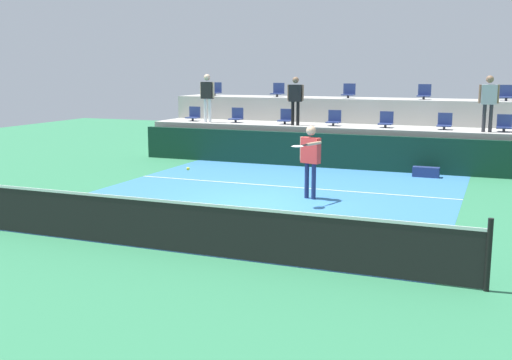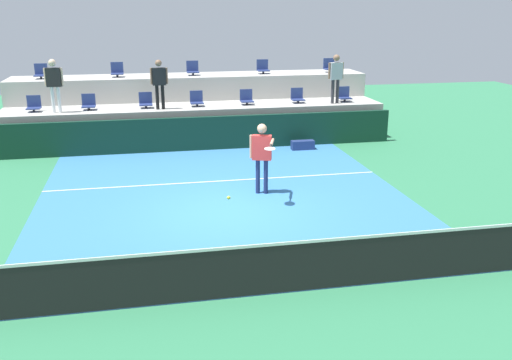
# 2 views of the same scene
# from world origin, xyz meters

# --- Properties ---
(ground_plane) EXTENTS (40.00, 40.00, 0.00)m
(ground_plane) POSITION_xyz_m (0.00, 0.00, 0.00)
(ground_plane) COLOR #2D754C
(court_inner_paint) EXTENTS (9.00, 10.00, 0.01)m
(court_inner_paint) POSITION_xyz_m (0.00, 1.00, 0.00)
(court_inner_paint) COLOR teal
(court_inner_paint) RESTS_ON ground_plane
(court_service_line) EXTENTS (9.00, 0.06, 0.00)m
(court_service_line) POSITION_xyz_m (0.00, 2.40, 0.01)
(court_service_line) COLOR white
(court_service_line) RESTS_ON ground_plane
(tennis_net) EXTENTS (10.48, 0.08, 1.07)m
(tennis_net) POSITION_xyz_m (0.00, -4.00, 0.50)
(tennis_net) COLOR black
(tennis_net) RESTS_ON ground_plane
(sponsor_backboard) EXTENTS (13.00, 0.16, 1.10)m
(sponsor_backboard) POSITION_xyz_m (0.00, 6.00, 0.55)
(sponsor_backboard) COLOR #0F3323
(sponsor_backboard) RESTS_ON ground_plane
(seating_tier_lower) EXTENTS (13.00, 1.80, 1.25)m
(seating_tier_lower) POSITION_xyz_m (0.00, 7.30, 0.62)
(seating_tier_lower) COLOR #ADAAA3
(seating_tier_lower) RESTS_ON ground_plane
(seating_tier_upper) EXTENTS (13.00, 1.80, 2.10)m
(seating_tier_upper) POSITION_xyz_m (0.00, 9.10, 1.05)
(seating_tier_upper) COLOR #ADAAA3
(seating_tier_upper) RESTS_ON ground_plane
(stadium_chair_lower_far_left) EXTENTS (0.44, 0.40, 0.52)m
(stadium_chair_lower_far_left) POSITION_xyz_m (-5.33, 7.23, 1.46)
(stadium_chair_lower_far_left) COLOR #2D2D33
(stadium_chair_lower_far_left) RESTS_ON seating_tier_lower
(stadium_chair_lower_left) EXTENTS (0.44, 0.40, 0.52)m
(stadium_chair_lower_left) POSITION_xyz_m (-3.60, 7.23, 1.46)
(stadium_chair_lower_left) COLOR #2D2D33
(stadium_chair_lower_left) RESTS_ON seating_tier_lower
(stadium_chair_lower_mid_left) EXTENTS (0.44, 0.40, 0.52)m
(stadium_chair_lower_mid_left) POSITION_xyz_m (-1.74, 7.23, 1.46)
(stadium_chair_lower_mid_left) COLOR #2D2D33
(stadium_chair_lower_mid_left) RESTS_ON seating_tier_lower
(stadium_chair_lower_center) EXTENTS (0.44, 0.40, 0.52)m
(stadium_chair_lower_center) POSITION_xyz_m (-0.01, 7.23, 1.46)
(stadium_chair_lower_center) COLOR #2D2D33
(stadium_chair_lower_center) RESTS_ON seating_tier_lower
(stadium_chair_lower_mid_right) EXTENTS (0.44, 0.40, 0.52)m
(stadium_chair_lower_mid_right) POSITION_xyz_m (1.74, 7.23, 1.46)
(stadium_chair_lower_mid_right) COLOR #2D2D33
(stadium_chair_lower_mid_right) RESTS_ON seating_tier_lower
(stadium_chair_lower_right) EXTENTS (0.44, 0.40, 0.52)m
(stadium_chair_lower_right) POSITION_xyz_m (3.58, 7.23, 1.46)
(stadium_chair_lower_right) COLOR #2D2D33
(stadium_chair_lower_right) RESTS_ON seating_tier_lower
(stadium_chair_lower_far_right) EXTENTS (0.44, 0.40, 0.52)m
(stadium_chair_lower_far_right) POSITION_xyz_m (5.33, 7.23, 1.46)
(stadium_chair_lower_far_right) COLOR #2D2D33
(stadium_chair_lower_far_right) RESTS_ON seating_tier_lower
(stadium_chair_upper_far_left) EXTENTS (0.44, 0.40, 0.52)m
(stadium_chair_upper_far_left) POSITION_xyz_m (-5.29, 9.03, 2.31)
(stadium_chair_upper_far_left) COLOR #2D2D33
(stadium_chair_upper_far_left) RESTS_ON seating_tier_upper
(stadium_chair_upper_left) EXTENTS (0.44, 0.40, 0.52)m
(stadium_chair_upper_left) POSITION_xyz_m (-2.67, 9.03, 2.31)
(stadium_chair_upper_left) COLOR #2D2D33
(stadium_chair_upper_left) RESTS_ON seating_tier_upper
(stadium_chair_upper_center) EXTENTS (0.44, 0.40, 0.52)m
(stadium_chair_upper_center) POSITION_xyz_m (0.04, 9.03, 2.31)
(stadium_chair_upper_center) COLOR #2D2D33
(stadium_chair_upper_center) RESTS_ON seating_tier_upper
(stadium_chair_upper_right) EXTENTS (0.44, 0.40, 0.52)m
(stadium_chair_upper_right) POSITION_xyz_m (2.70, 9.03, 2.31)
(stadium_chair_upper_right) COLOR #2D2D33
(stadium_chair_upper_right) RESTS_ON seating_tier_upper
(stadium_chair_upper_far_right) EXTENTS (0.44, 0.40, 0.52)m
(stadium_chair_upper_far_right) POSITION_xyz_m (5.34, 9.03, 2.31)
(stadium_chair_upper_far_right) COLOR #2D2D33
(stadium_chair_upper_far_right) RESTS_ON seating_tier_upper
(tennis_player) EXTENTS (0.60, 1.33, 1.79)m
(tennis_player) POSITION_xyz_m (1.00, 1.14, 1.11)
(tennis_player) COLOR navy
(tennis_player) RESTS_ON ground_plane
(spectator_in_grey) EXTENTS (0.60, 0.25, 1.71)m
(spectator_in_grey) POSITION_xyz_m (-4.57, 6.85, 2.28)
(spectator_in_grey) COLOR white
(spectator_in_grey) RESTS_ON seating_tier_lower
(spectator_in_white) EXTENTS (0.58, 0.22, 1.63)m
(spectator_in_white) POSITION_xyz_m (-1.26, 6.85, 2.22)
(spectator_in_white) COLOR black
(spectator_in_white) RESTS_ON seating_tier_lower
(spectator_leaning_on_rail) EXTENTS (0.60, 0.26, 1.70)m
(spectator_leaning_on_rail) POSITION_xyz_m (4.84, 6.85, 2.27)
(spectator_leaning_on_rail) COLOR #2D2D33
(spectator_leaning_on_rail) RESTS_ON seating_tier_lower
(tennis_ball) EXTENTS (0.07, 0.07, 0.07)m
(tennis_ball) POSITION_xyz_m (-0.39, -2.48, 1.21)
(tennis_ball) COLOR #CCE033
(equipment_bag) EXTENTS (0.76, 0.28, 0.30)m
(equipment_bag) POSITION_xyz_m (3.28, 5.39, 0.15)
(equipment_bag) COLOR navy
(equipment_bag) RESTS_ON ground_plane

